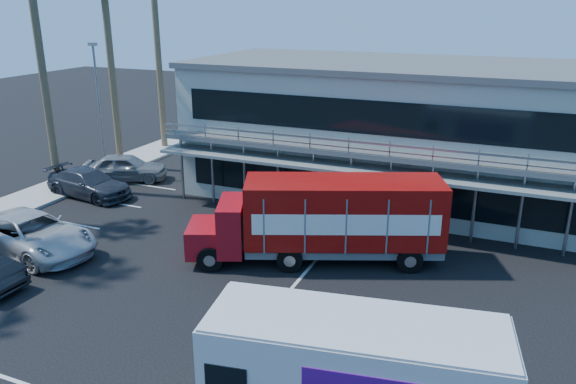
% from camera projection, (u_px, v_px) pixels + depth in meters
% --- Properties ---
extents(ground, '(120.00, 120.00, 0.00)m').
position_uv_depth(ground, '(217.00, 305.00, 20.13)').
color(ground, black).
rests_on(ground, ground).
extents(building, '(22.40, 12.00, 7.30)m').
position_uv_depth(building, '(398.00, 129.00, 30.86)').
color(building, '#999C8F').
rests_on(building, ground).
extents(curb_strip, '(3.00, 32.00, 0.16)m').
position_uv_depth(curb_strip, '(34.00, 198.00, 30.90)').
color(curb_strip, '#A5A399').
rests_on(curb_strip, ground).
extents(light_pole_far, '(0.50, 0.25, 8.09)m').
position_uv_depth(light_pole_far, '(99.00, 104.00, 33.54)').
color(light_pole_far, gray).
rests_on(light_pole_far, ground).
extents(red_truck, '(10.53, 6.16, 3.50)m').
position_uv_depth(red_truck, '(326.00, 217.00, 23.02)').
color(red_truck, '#A40D16').
rests_on(red_truck, ground).
extents(white_van, '(7.29, 3.51, 3.42)m').
position_uv_depth(white_van, '(353.00, 381.00, 13.27)').
color(white_van, silver).
rests_on(white_van, ground).
extents(parked_car_c, '(6.53, 3.80, 1.71)m').
position_uv_depth(parked_car_c, '(33.00, 234.00, 24.08)').
color(parked_car_c, '#B9B9BB').
rests_on(parked_car_c, ground).
extents(parked_car_d, '(5.42, 2.68, 1.51)m').
position_uv_depth(parked_car_d, '(89.00, 183.00, 31.15)').
color(parked_car_d, '#272B34').
rests_on(parked_car_d, ground).
extents(parked_car_e, '(5.22, 3.75, 1.65)m').
position_uv_depth(parked_car_e, '(126.00, 167.00, 33.91)').
color(parked_car_e, slate).
rests_on(parked_car_e, ground).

